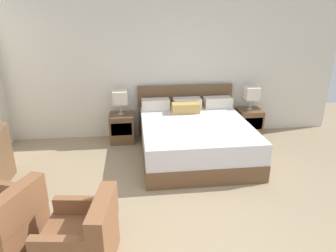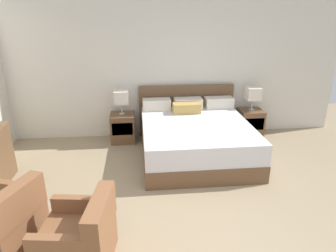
{
  "view_description": "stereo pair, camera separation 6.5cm",
  "coord_description": "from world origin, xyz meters",
  "px_view_note": "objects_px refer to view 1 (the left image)",
  "views": [
    {
      "loc": [
        -0.57,
        -2.36,
        2.38
      ],
      "look_at": [
        -0.07,
        1.87,
        0.75
      ],
      "focal_mm": 32.0,
      "sensor_mm": 36.0,
      "label": 1
    },
    {
      "loc": [
        -0.51,
        -2.37,
        2.38
      ],
      "look_at": [
        -0.07,
        1.87,
        0.75
      ],
      "focal_mm": 32.0,
      "sensor_mm": 36.0,
      "label": 2
    }
  ],
  "objects_px": {
    "nightstand_left": "(122,128)",
    "table_lamp_left": "(120,98)",
    "table_lamp_right": "(252,93)",
    "armchair_companion": "(82,241)",
    "bed": "(194,137)",
    "armchair_by_window": "(5,224)",
    "nightstand_right": "(249,122)"
  },
  "relations": [
    {
      "from": "nightstand_left",
      "to": "table_lamp_left",
      "type": "distance_m",
      "value": 0.61
    },
    {
      "from": "bed",
      "to": "armchair_by_window",
      "type": "bearing_deg",
      "value": -140.88
    },
    {
      "from": "bed",
      "to": "table_lamp_right",
      "type": "distance_m",
      "value": 1.58
    },
    {
      "from": "table_lamp_right",
      "to": "armchair_companion",
      "type": "xyz_separation_m",
      "value": [
        -2.86,
        -3.07,
        -0.6
      ]
    },
    {
      "from": "table_lamp_right",
      "to": "armchair_companion",
      "type": "distance_m",
      "value": 4.24
    },
    {
      "from": "nightstand_right",
      "to": "armchair_by_window",
      "type": "relative_size",
      "value": 0.61
    },
    {
      "from": "table_lamp_left",
      "to": "table_lamp_right",
      "type": "bearing_deg",
      "value": 0.0
    },
    {
      "from": "nightstand_left",
      "to": "table_lamp_left",
      "type": "bearing_deg",
      "value": 90.0
    },
    {
      "from": "nightstand_right",
      "to": "nightstand_left",
      "type": "bearing_deg",
      "value": 180.0
    },
    {
      "from": "nightstand_right",
      "to": "table_lamp_right",
      "type": "distance_m",
      "value": 0.61
    },
    {
      "from": "table_lamp_right",
      "to": "table_lamp_left",
      "type": "bearing_deg",
      "value": 180.0
    },
    {
      "from": "armchair_companion",
      "to": "armchair_by_window",
      "type": "bearing_deg",
      "value": 157.44
    },
    {
      "from": "bed",
      "to": "armchair_companion",
      "type": "relative_size",
      "value": 2.68
    },
    {
      "from": "table_lamp_left",
      "to": "bed",
      "type": "bearing_deg",
      "value": -30.19
    },
    {
      "from": "bed",
      "to": "nightstand_right",
      "type": "relative_size",
      "value": 3.79
    },
    {
      "from": "armchair_companion",
      "to": "nightstand_right",
      "type": "bearing_deg",
      "value": 46.97
    },
    {
      "from": "nightstand_left",
      "to": "table_lamp_left",
      "type": "relative_size",
      "value": 1.2
    },
    {
      "from": "armchair_companion",
      "to": "bed",
      "type": "bearing_deg",
      "value": 55.72
    },
    {
      "from": "nightstand_right",
      "to": "table_lamp_right",
      "type": "relative_size",
      "value": 1.2
    },
    {
      "from": "bed",
      "to": "armchair_companion",
      "type": "xyz_separation_m",
      "value": [
        -1.58,
        -2.32,
        -0.05
      ]
    },
    {
      "from": "table_lamp_right",
      "to": "armchair_by_window",
      "type": "xyz_separation_m",
      "value": [
        -3.7,
        -2.72,
        -0.6
      ]
    },
    {
      "from": "bed",
      "to": "armchair_by_window",
      "type": "distance_m",
      "value": 3.13
    },
    {
      "from": "nightstand_right",
      "to": "bed",
      "type": "bearing_deg",
      "value": -149.88
    },
    {
      "from": "table_lamp_left",
      "to": "armchair_by_window",
      "type": "bearing_deg",
      "value": -112.97
    },
    {
      "from": "armchair_by_window",
      "to": "armchair_companion",
      "type": "bearing_deg",
      "value": -22.56
    },
    {
      "from": "nightstand_left",
      "to": "armchair_companion",
      "type": "distance_m",
      "value": 3.08
    },
    {
      "from": "table_lamp_right",
      "to": "nightstand_left",
      "type": "bearing_deg",
      "value": -179.97
    },
    {
      "from": "table_lamp_left",
      "to": "armchair_companion",
      "type": "relative_size",
      "value": 0.59
    },
    {
      "from": "nightstand_right",
      "to": "armchair_companion",
      "type": "distance_m",
      "value": 4.19
    },
    {
      "from": "armchair_companion",
      "to": "nightstand_left",
      "type": "bearing_deg",
      "value": 84.26
    },
    {
      "from": "bed",
      "to": "table_lamp_right",
      "type": "height_order",
      "value": "bed"
    },
    {
      "from": "armchair_by_window",
      "to": "bed",
      "type": "bearing_deg",
      "value": 39.12
    }
  ]
}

